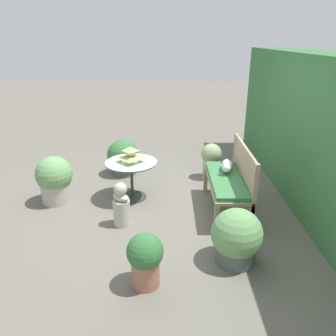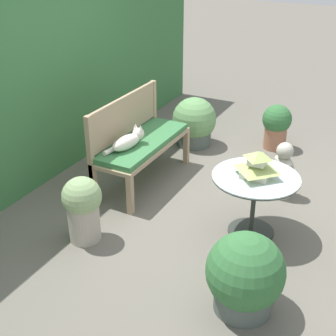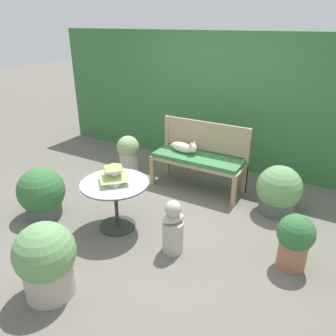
# 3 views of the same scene
# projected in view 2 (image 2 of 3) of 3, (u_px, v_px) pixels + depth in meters

# --- Properties ---
(ground) EXTENTS (30.00, 30.00, 0.00)m
(ground) POSITION_uv_depth(u_px,v_px,m) (212.00, 207.00, 4.91)
(ground) COLOR #666056
(foliage_hedge_back) EXTENTS (6.40, 0.73, 2.20)m
(foliage_hedge_back) POSITION_uv_depth(u_px,v_px,m) (33.00, 76.00, 5.33)
(foliage_hedge_back) COLOR #38703D
(foliage_hedge_back) RESTS_ON ground
(garden_bench) EXTENTS (1.37, 0.50, 0.52)m
(garden_bench) POSITION_uv_depth(u_px,v_px,m) (143.00, 146.00, 5.19)
(garden_bench) COLOR tan
(garden_bench) RESTS_ON ground
(bench_backrest) EXTENTS (1.37, 0.06, 0.98)m
(bench_backrest) POSITION_uv_depth(u_px,v_px,m) (125.00, 121.00, 5.17)
(bench_backrest) COLOR tan
(bench_backrest) RESTS_ON ground
(cat) EXTENTS (0.51, 0.24, 0.22)m
(cat) POSITION_uv_depth(u_px,v_px,m) (128.00, 141.00, 4.94)
(cat) COLOR silver
(cat) RESTS_ON garden_bench
(patio_table) EXTENTS (0.80, 0.80, 0.61)m
(patio_table) POSITION_uv_depth(u_px,v_px,m) (255.00, 188.00, 4.28)
(patio_table) COLOR #2D332D
(patio_table) RESTS_ON ground
(pagoda_birdhouse) EXTENTS (0.33, 0.33, 0.25)m
(pagoda_birdhouse) POSITION_uv_depth(u_px,v_px,m) (257.00, 166.00, 4.17)
(pagoda_birdhouse) COLOR beige
(pagoda_birdhouse) RESTS_ON patio_table
(garden_bust) EXTENTS (0.26, 0.29, 0.62)m
(garden_bust) POSITION_uv_depth(u_px,v_px,m) (282.00, 172.00, 4.99)
(garden_bust) COLOR #B7B2A3
(garden_bust) RESTS_ON ground
(potted_plant_hedge_corner) EXTENTS (0.58, 0.58, 0.65)m
(potted_plant_hedge_corner) POSITION_uv_depth(u_px,v_px,m) (194.00, 123.00, 6.17)
(potted_plant_hedge_corner) COLOR #4C5651
(potted_plant_hedge_corner) RESTS_ON ground
(potted_plant_table_near) EXTENTS (0.36, 0.36, 0.64)m
(potted_plant_table_near) POSITION_uv_depth(u_px,v_px,m) (83.00, 207.00, 4.25)
(potted_plant_table_near) COLOR #ADA393
(potted_plant_table_near) RESTS_ON ground
(potted_plant_path_edge) EXTENTS (0.38, 0.38, 0.60)m
(potted_plant_path_edge) POSITION_uv_depth(u_px,v_px,m) (276.00, 125.00, 6.06)
(potted_plant_path_edge) COLOR #9E664C
(potted_plant_path_edge) RESTS_ON ground
(potted_plant_bench_right) EXTENTS (0.60, 0.60, 0.65)m
(potted_plant_bench_right) POSITION_uv_depth(u_px,v_px,m) (245.00, 276.00, 3.47)
(potted_plant_bench_right) COLOR #4C5651
(potted_plant_bench_right) RESTS_ON ground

